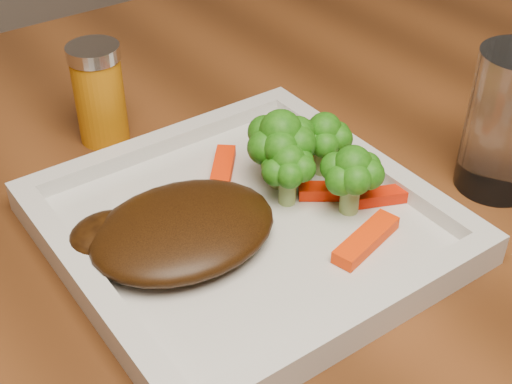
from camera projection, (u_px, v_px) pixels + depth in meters
plate at (245, 229)px, 0.54m from camera, size 0.27×0.27×0.01m
steak at (183, 230)px, 0.51m from camera, size 0.14×0.12×0.03m
broccoli_0 at (280, 147)px, 0.56m from camera, size 0.07×0.07×0.07m
broccoli_1 at (324, 139)px, 0.57m from camera, size 0.06×0.06×0.06m
broccoli_2 at (351, 179)px, 0.53m from camera, size 0.07×0.07×0.06m
broccoli_3 at (288, 169)px, 0.54m from camera, size 0.06×0.06×0.06m
carrot_0 at (366, 240)px, 0.51m from camera, size 0.07×0.03×0.01m
carrot_1 at (386, 195)px, 0.56m from camera, size 0.05×0.03×0.01m
carrot_3 at (312, 153)px, 0.60m from camera, size 0.05×0.02×0.01m
carrot_4 at (223, 169)px, 0.59m from camera, size 0.05×0.06×0.01m
carrot_5 at (333, 191)px, 0.56m from camera, size 0.05×0.04×0.01m
spice_shaker at (99, 94)px, 0.63m from camera, size 0.05×0.05×0.09m
drinking_glass at (508, 123)px, 0.56m from camera, size 0.08×0.08×0.12m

